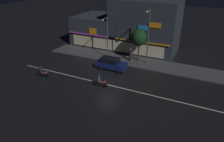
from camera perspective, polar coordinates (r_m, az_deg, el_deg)
ground_plane at (r=26.03m, az=-1.16°, el=-3.73°), size 140.00×140.00×0.00m
lane_divider_stripe at (r=26.03m, az=-1.16°, el=-3.72°), size 26.66×0.16×0.01m
sidewalk_far at (r=32.85m, az=5.45°, el=2.75°), size 28.07×4.15×0.14m
storefront_left_block at (r=40.79m, az=-2.44°, el=11.08°), size 9.65×8.52×5.12m
storefront_center_block at (r=36.58m, az=8.94°, el=11.89°), size 10.79×7.13×8.58m
streetlamp_west at (r=32.42m, az=-1.47°, el=9.82°), size 0.44×1.64×6.38m
streetlamp_mid at (r=30.44m, az=9.68°, el=9.99°), size 0.44×1.64×7.92m
pedestrian_on_sidewalk at (r=32.40m, az=4.98°, el=4.31°), size 0.39×0.39×1.96m
street_tree at (r=31.57m, az=7.37°, el=8.95°), size 2.49×2.49×4.95m
parked_car_near_kerb at (r=29.76m, az=-0.27°, el=2.06°), size 4.30×1.98×1.67m
motorcycle_lead at (r=25.42m, az=-3.35°, el=-2.91°), size 1.90×0.60×1.52m
motorcycle_following at (r=29.16m, az=-18.40°, el=-0.36°), size 1.90×0.60×1.52m
traffic_cone at (r=30.92m, az=2.26°, el=1.77°), size 0.36×0.36×0.55m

